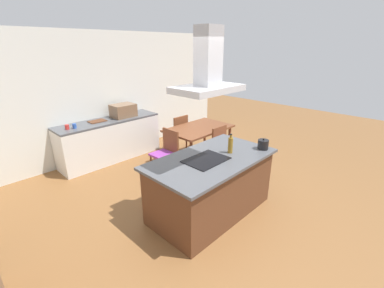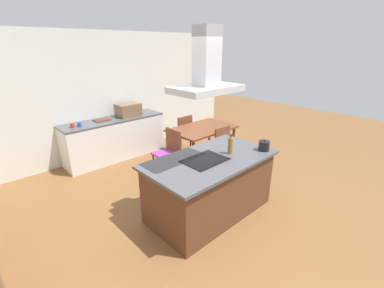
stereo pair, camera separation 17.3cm
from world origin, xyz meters
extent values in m
plane|color=brown|center=(0.00, 1.50, 0.00)|extent=(16.00, 16.00, 0.00)
cube|color=silver|center=(0.00, 3.25, 1.35)|extent=(7.20, 0.10, 2.70)
cube|color=#59331E|center=(0.00, 0.00, 0.43)|extent=(1.82, 0.96, 0.86)
cube|color=#4C4F54|center=(0.00, 0.00, 0.88)|extent=(1.92, 1.06, 0.04)
cube|color=black|center=(-0.12, 0.00, 0.91)|extent=(0.60, 0.44, 0.01)
cylinder|color=black|center=(0.81, -0.35, 0.97)|extent=(0.17, 0.17, 0.15)
sphere|color=black|center=(0.81, -0.35, 1.06)|extent=(0.03, 0.03, 0.03)
cone|color=black|center=(0.91, -0.35, 0.98)|extent=(0.06, 0.03, 0.04)
cylinder|color=olive|center=(0.33, -0.08, 1.02)|extent=(0.07, 0.07, 0.24)
cylinder|color=olive|center=(0.33, -0.08, 1.16)|extent=(0.03, 0.03, 0.05)
cylinder|color=black|center=(0.33, -0.08, 1.19)|extent=(0.04, 0.04, 0.01)
cube|color=silver|center=(-0.02, 2.88, 0.43)|extent=(2.22, 0.62, 0.86)
cube|color=#4C4F54|center=(-0.02, 2.88, 0.88)|extent=(2.22, 0.62, 0.04)
cube|color=brown|center=(0.36, 2.88, 1.04)|extent=(0.50, 0.38, 0.28)
cylinder|color=red|center=(-0.90, 2.84, 0.95)|extent=(0.08, 0.08, 0.09)
cylinder|color=#2D56B2|center=(-0.77, 2.81, 0.95)|extent=(0.08, 0.08, 0.09)
cube|color=#59331E|center=(-0.25, 2.93, 0.91)|extent=(0.34, 0.24, 0.02)
cube|color=brown|center=(1.29, 1.44, 0.73)|extent=(1.40, 0.90, 0.04)
cylinder|color=brown|center=(0.67, 1.07, 0.35)|extent=(0.06, 0.06, 0.71)
cylinder|color=brown|center=(1.91, 1.07, 0.35)|extent=(0.06, 0.06, 0.71)
cylinder|color=brown|center=(0.67, 1.81, 0.35)|extent=(0.06, 0.06, 0.71)
cylinder|color=brown|center=(1.91, 1.81, 0.35)|extent=(0.06, 0.06, 0.71)
cube|color=purple|center=(1.29, 2.19, 0.43)|extent=(0.42, 0.42, 0.04)
cube|color=brown|center=(1.29, 2.00, 0.67)|extent=(0.42, 0.04, 0.44)
cylinder|color=brown|center=(1.11, 2.37, 0.21)|extent=(0.04, 0.04, 0.41)
cylinder|color=brown|center=(1.47, 2.37, 0.21)|extent=(0.04, 0.04, 0.41)
cylinder|color=brown|center=(1.11, 2.01, 0.21)|extent=(0.04, 0.04, 0.41)
cylinder|color=brown|center=(1.47, 2.01, 0.21)|extent=(0.04, 0.04, 0.41)
cube|color=purple|center=(1.29, 0.69, 0.43)|extent=(0.42, 0.42, 0.04)
cube|color=brown|center=(1.29, 0.88, 0.67)|extent=(0.42, 0.04, 0.44)
cylinder|color=brown|center=(1.47, 0.51, 0.21)|extent=(0.04, 0.04, 0.41)
cylinder|color=brown|center=(1.11, 0.51, 0.21)|extent=(0.04, 0.04, 0.41)
cylinder|color=brown|center=(1.47, 0.87, 0.21)|extent=(0.04, 0.04, 0.41)
cylinder|color=brown|center=(1.11, 0.87, 0.21)|extent=(0.04, 0.04, 0.41)
cube|color=purple|center=(0.29, 1.44, 0.43)|extent=(0.42, 0.42, 0.04)
cube|color=brown|center=(0.48, 1.44, 0.67)|extent=(0.04, 0.42, 0.44)
cylinder|color=brown|center=(0.11, 1.26, 0.21)|extent=(0.04, 0.04, 0.41)
cylinder|color=brown|center=(0.11, 1.62, 0.21)|extent=(0.04, 0.04, 0.41)
cylinder|color=brown|center=(0.47, 1.26, 0.21)|extent=(0.04, 0.04, 0.41)
cylinder|color=brown|center=(0.47, 1.62, 0.21)|extent=(0.04, 0.04, 0.41)
cube|color=#ADADB2|center=(-0.12, 0.00, 1.89)|extent=(0.90, 0.55, 0.08)
cube|color=#ADADB2|center=(-0.12, 0.00, 2.28)|extent=(0.28, 0.24, 0.70)
camera|label=1|loc=(-2.63, -2.16, 2.41)|focal=24.29mm
camera|label=2|loc=(-2.51, -2.29, 2.41)|focal=24.29mm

